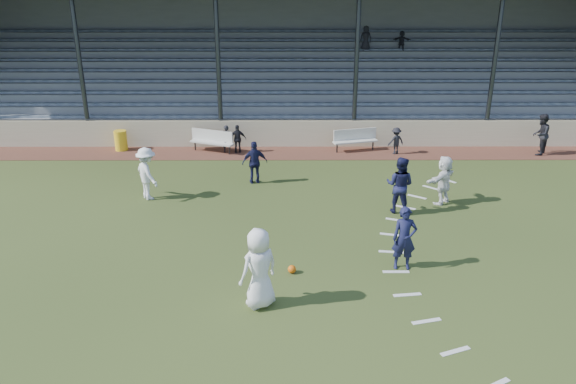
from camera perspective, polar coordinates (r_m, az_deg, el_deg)
The scene contains 19 objects.
ground at distance 14.97m, azimuth 0.03°, elevation -8.15°, with size 90.00×90.00×0.00m, color #2F3E19.
cinder_track at distance 24.65m, azimuth -0.06°, elevation 3.98°, with size 34.00×2.00×0.02m, color #502B20.
retaining_wall at distance 25.49m, azimuth -0.06°, elevation 5.95°, with size 34.00×0.18×1.20m, color #BEB292.
bench_left at distance 24.92m, azimuth -7.73°, elevation 5.35°, with size 2.00×1.19×0.95m.
bench_right at distance 25.07m, azimuth 6.84°, elevation 5.49°, with size 2.03×0.97×0.95m.
trash_bin at distance 26.01m, azimuth -16.62°, elevation 5.04°, with size 0.55×0.55×0.88m, color yellow.
football at distance 14.88m, azimuth 0.40°, elevation -7.85°, with size 0.22×0.22×0.22m, color #D2580C.
player_white_lead at distance 13.14m, azimuth -2.95°, elevation -7.75°, with size 0.96×0.63×1.97m, color silver.
player_navy_lead at distance 15.09m, azimuth 11.74°, elevation -4.64°, with size 0.64×0.42×1.74m, color #141638.
player_navy_mid at distance 18.58m, azimuth 11.28°, elevation 0.69°, with size 0.92×0.72×1.89m, color #141638.
player_white_wing at distance 19.94m, azimuth -14.12°, elevation 1.82°, with size 1.19×0.69×1.85m, color silver.
player_navy_wing at distance 20.91m, azimuth -3.39°, elevation 3.01°, with size 0.94×0.39×1.61m, color #141638.
player_white_back at distance 19.72m, azimuth 15.54°, elevation 1.20°, with size 1.56×0.50×1.68m, color silver.
official at distance 26.52m, azimuth 24.29°, elevation 5.35°, with size 0.86×0.67×1.78m, color black.
sub_left_near at distance 24.77m, azimuth -6.27°, elevation 5.41°, with size 0.44×0.29×1.20m, color black.
sub_left_far at distance 24.63m, azimuth -5.12°, elevation 5.40°, with size 0.72×0.30×1.23m, color black.
sub_right at distance 24.82m, azimuth 10.90°, elevation 5.14°, with size 0.75×0.43×1.16m, color black.
grandstand at distance 29.74m, azimuth -0.07°, elevation 11.34°, with size 34.60×9.00×6.61m.
penalty_arc at distance 15.53m, azimuth 15.56°, elevation -7.81°, with size 3.89×14.63×0.01m.
Camera 1 is at (-0.05, -13.03, 7.37)m, focal length 35.00 mm.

